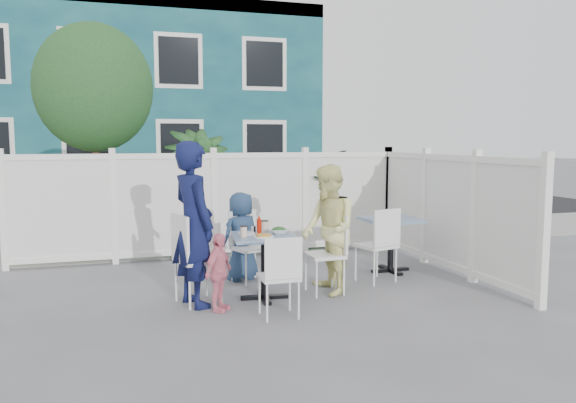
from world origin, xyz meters
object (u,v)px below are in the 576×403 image
object	(u,v)px
utility_cabinet	(50,205)
woman	(328,229)
main_table	(264,250)
chair_back	(247,241)
chair_left	(191,252)
man	(194,224)
boy	(241,236)
spare_table	(391,230)
chair_right	(331,247)
chair_near	(281,271)
toddler	(219,272)

from	to	relation	value
utility_cabinet	woman	distance (m)	5.24
main_table	chair_back	world-z (taller)	chair_back
utility_cabinet	chair_left	xyz separation A→B (m)	(1.84, -3.93, -0.13)
man	boy	distance (m)	1.23
chair_back	boy	xyz separation A→B (m)	(-0.06, 0.07, 0.05)
spare_table	chair_right	distance (m)	1.38
main_table	chair_near	bearing A→B (deg)	-91.34
spare_table	chair_left	world-z (taller)	chair_left
utility_cabinet	man	bearing A→B (deg)	-62.27
spare_table	toddler	distance (m)	2.78
main_table	chair_left	world-z (taller)	chair_left
utility_cabinet	boy	size ratio (longest dim) A/B	1.26
chair_left	chair_near	size ratio (longest dim) A/B	1.19
spare_table	chair_left	size ratio (longest dim) A/B	0.74
utility_cabinet	chair_near	distance (m)	5.40
toddler	woman	bearing A→B (deg)	-37.99
woman	boy	world-z (taller)	woman
spare_table	chair_near	size ratio (longest dim) A/B	0.88
chair_near	woman	distance (m)	1.12
spare_table	chair_left	bearing A→B (deg)	-164.96
main_table	man	xyz separation A→B (m)	(-0.79, -0.01, 0.33)
chair_near	boy	bearing A→B (deg)	91.76
chair_back	man	size ratio (longest dim) A/B	0.50
main_table	spare_table	distance (m)	2.13
utility_cabinet	main_table	distance (m)	4.78
chair_right	chair_back	size ratio (longest dim) A/B	1.03
boy	toddler	world-z (taller)	boy
main_table	chair_back	bearing A→B (deg)	90.56
chair_near	main_table	bearing A→B (deg)	88.65
main_table	chair_right	bearing A→B (deg)	3.12
woman	boy	distance (m)	1.26
main_table	chair_back	xyz separation A→B (m)	(-0.01, 0.86, -0.05)
spare_table	chair_near	world-z (taller)	chair_near
spare_table	boy	xyz separation A→B (m)	(-2.05, 0.14, -0.00)
chair_right	toddler	bearing A→B (deg)	102.76
utility_cabinet	chair_back	distance (m)	4.10
chair_right	chair_back	world-z (taller)	chair_right
spare_table	man	world-z (taller)	man
main_table	woman	world-z (taller)	woman
main_table	boy	world-z (taller)	boy
spare_table	woman	distance (m)	1.44
boy	chair_left	bearing A→B (deg)	26.98
chair_left	woman	world-z (taller)	woman
spare_table	woman	bearing A→B (deg)	-147.25
boy	chair_near	bearing A→B (deg)	68.91
chair_back	boy	world-z (taller)	boy
main_table	woman	bearing A→B (deg)	1.07
boy	toddler	xyz separation A→B (m)	(-0.50, -1.23, -0.15)
chair_right	man	world-z (taller)	man
spare_table	chair_back	xyz separation A→B (m)	(-1.99, 0.07, -0.05)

